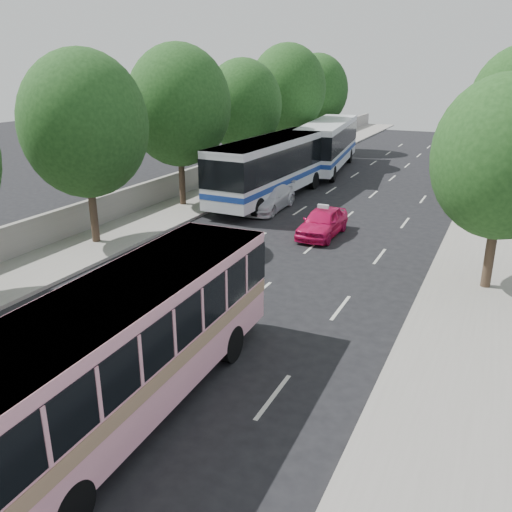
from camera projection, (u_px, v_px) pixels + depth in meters
The scene contains 16 objects.
ground at pixel (178, 332), 17.42m from camera, with size 120.00×120.00×0.00m, color black.
sidewalk_left at pixel (232, 186), 37.86m from camera, with size 4.00×90.00×0.15m, color #9E998E.
sidewalk_right at pixel (494, 213), 31.05m from camera, with size 4.00×90.00×0.12m, color #9E998E.
low_wall at pixel (209, 172), 38.30m from camera, with size 0.30×90.00×1.50m, color #9E998E.
tree_left_b at pixel (84, 120), 23.92m from camera, with size 5.70×5.70×8.88m.
tree_left_c at pixel (179, 102), 30.72m from camera, with size 6.00×6.00×9.35m.
tree_left_d at pixel (243, 102), 37.66m from camera, with size 5.52×5.52×8.60m.
tree_left_e at pixel (288, 86), 44.18m from camera, with size 6.30×6.30×9.82m.
tree_left_f at pixel (318, 88), 51.23m from camera, with size 5.88×5.88×9.16m.
tree_right_near at pixel (508, 153), 18.93m from camera, with size 5.10×5.10×7.95m.
pink_bus at pixel (128, 336), 12.79m from camera, with size 2.98×10.54×3.34m.
pink_taxi at pixel (322, 222), 26.95m from camera, with size 1.68×4.18×1.43m, color #D81257.
white_pickup at pixel (268, 198), 31.79m from camera, with size 2.01×4.95×1.44m, color silver.
tour_coach_front at pixel (273, 163), 33.75m from camera, with size 3.18×12.90×3.84m.
tour_coach_rear at pixel (328, 141), 43.18m from camera, with size 4.53×13.19×3.87m.
taxi_roof_sign at pixel (323, 206), 26.68m from camera, with size 0.55×0.18×0.18m, color silver.
Camera 1 is at (8.90, -13.05, 8.14)m, focal length 38.00 mm.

